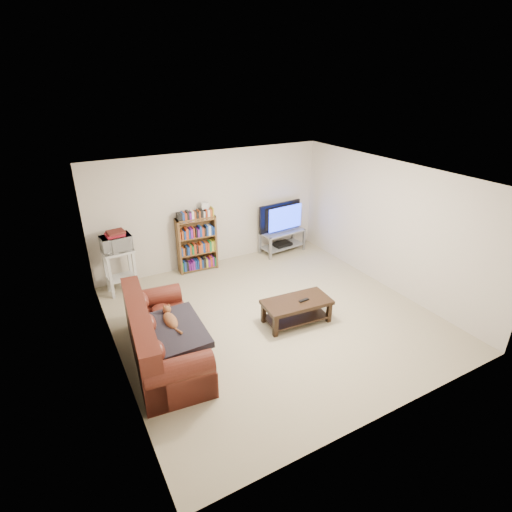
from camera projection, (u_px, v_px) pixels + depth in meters
floor at (272, 317)px, 6.79m from camera, size 5.00×5.00×0.00m
ceiling at (275, 177)px, 5.79m from camera, size 5.00×5.00×0.00m
wall_back at (212, 209)px, 8.28m from camera, size 5.00×0.00×5.00m
wall_front at (393, 336)px, 4.30m from camera, size 5.00×0.00×5.00m
wall_left at (110, 290)px, 5.20m from camera, size 0.00×5.00×5.00m
wall_right at (389, 226)px, 7.39m from camera, size 0.00×5.00×5.00m
sofa at (160, 341)px, 5.66m from camera, size 1.12×2.17×0.89m
blanket at (174, 331)px, 5.51m from camera, size 0.84×1.07×0.18m
cat at (170, 321)px, 5.65m from camera, size 0.29×0.59×0.17m
coffee_table at (297, 307)px, 6.54m from camera, size 1.15×0.64×0.40m
remote at (304, 300)px, 6.48m from camera, size 0.19×0.06×0.02m
tv_stand at (282, 238)px, 9.12m from camera, size 1.07×0.56×0.51m
television at (283, 218)px, 8.92m from camera, size 1.11×0.25×0.64m
dvd_player at (282, 244)px, 9.19m from camera, size 0.44×0.33×0.06m
bookshelf at (197, 243)px, 8.18m from camera, size 0.82×0.30×1.16m
shelf_clutter at (199, 211)px, 7.95m from camera, size 0.60×0.19×0.28m
microwave_stand at (120, 266)px, 7.36m from camera, size 0.56×0.42×0.85m
microwave at (116, 243)px, 7.17m from camera, size 0.55×0.39×0.29m
game_boxes at (115, 235)px, 7.10m from camera, size 0.33×0.29×0.05m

